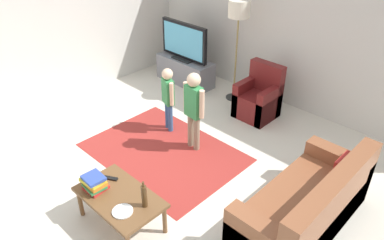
% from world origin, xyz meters
% --- Properties ---
extents(ground, '(7.80, 7.80, 0.00)m').
position_xyz_m(ground, '(0.00, 0.00, 0.00)').
color(ground, beige).
extents(wall_back, '(6.00, 0.12, 2.70)m').
position_xyz_m(wall_back, '(0.00, 3.00, 1.35)').
color(wall_back, silver).
rests_on(wall_back, ground).
extents(wall_left, '(0.12, 6.00, 2.70)m').
position_xyz_m(wall_left, '(-3.00, 0.00, 1.35)').
color(wall_left, silver).
rests_on(wall_left, ground).
extents(area_rug, '(2.20, 1.60, 0.01)m').
position_xyz_m(area_rug, '(-0.40, 0.42, 0.00)').
color(area_rug, '#9E2D28').
rests_on(area_rug, ground).
extents(tv_stand, '(1.20, 0.44, 0.50)m').
position_xyz_m(tv_stand, '(-1.83, 2.30, 0.24)').
color(tv_stand, slate).
rests_on(tv_stand, ground).
extents(tv, '(1.10, 0.28, 0.71)m').
position_xyz_m(tv, '(-1.83, 2.28, 0.85)').
color(tv, black).
rests_on(tv, tv_stand).
extents(couch, '(0.80, 1.80, 0.86)m').
position_xyz_m(couch, '(1.81, 0.59, 0.29)').
color(couch, brown).
rests_on(couch, ground).
extents(armchair, '(0.60, 0.60, 0.90)m').
position_xyz_m(armchair, '(-0.04, 2.26, 0.30)').
color(armchair, maroon).
rests_on(armchair, ground).
extents(floor_lamp, '(0.36, 0.36, 1.78)m').
position_xyz_m(floor_lamp, '(-0.72, 2.45, 1.54)').
color(floor_lamp, '#262626').
rests_on(floor_lamp, ground).
extents(child_near_tv, '(0.33, 0.20, 1.05)m').
position_xyz_m(child_near_tv, '(-0.80, 0.91, 0.63)').
color(child_near_tv, '#33598C').
rests_on(child_near_tv, ground).
extents(child_center, '(0.40, 0.19, 1.20)m').
position_xyz_m(child_center, '(-0.18, 0.82, 0.72)').
color(child_center, gray).
rests_on(child_center, ground).
extents(coffee_table, '(1.00, 0.60, 0.42)m').
position_xyz_m(coffee_table, '(0.26, -0.82, 0.37)').
color(coffee_table, brown).
rests_on(coffee_table, ground).
extents(book_stack, '(0.27, 0.24, 0.18)m').
position_xyz_m(book_stack, '(-0.01, -0.94, 0.51)').
color(book_stack, red).
rests_on(book_stack, coffee_table).
extents(bottle, '(0.06, 0.06, 0.33)m').
position_xyz_m(bottle, '(0.58, -0.72, 0.56)').
color(bottle, '#4C3319').
rests_on(bottle, coffee_table).
extents(tv_remote, '(0.17, 0.12, 0.02)m').
position_xyz_m(tv_remote, '(-0.04, -0.72, 0.43)').
color(tv_remote, black).
rests_on(tv_remote, coffee_table).
extents(plate, '(0.22, 0.22, 0.02)m').
position_xyz_m(plate, '(0.48, -0.94, 0.43)').
color(plate, white).
rests_on(plate, coffee_table).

